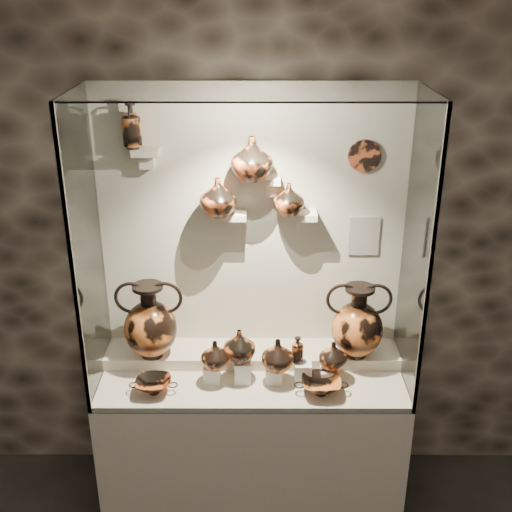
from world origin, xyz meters
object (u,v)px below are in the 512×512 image
Objects in this scene: lekythos_tall at (131,123)px; ovoid_vase_c at (289,199)px; amphora_left at (150,320)px; kylix_left at (153,385)px; jug_e at (333,355)px; lekythos_small at (297,348)px; kylix_right at (321,385)px; jug_a at (215,355)px; amphora_right at (358,321)px; ovoid_vase_a at (218,197)px; jug_c at (278,355)px; jug_b at (239,345)px; ovoid_vase_b at (252,158)px.

ovoid_vase_c is (0.81, -0.03, -0.40)m from lekythos_tall.
kylix_left is at bearing -60.80° from amphora_left.
lekythos_small reaches higher than jug_e.
kylix_right is at bearing -3.35° from kylix_left.
jug_a is at bearing -165.49° from kylix_right.
amphora_right is 0.39m from lekythos_small.
ovoid_vase_c is at bearing 1.51° from lekythos_tall.
ovoid_vase_a reaches higher than jug_a.
jug_c is (0.34, 0.00, 0.00)m from jug_a.
ovoid_vase_c is (0.76, 0.10, 0.68)m from amphora_left.
lekythos_small is (0.11, 0.02, 0.03)m from jug_c.
jug_b is at bearing 18.85° from jug_a.
kylix_right is (0.44, -0.13, -0.17)m from jug_b.
jug_b is 0.51m from jug_e.
amphora_right is 1.09m from ovoid_vase_b.
ovoid_vase_a is at bearing 170.62° from jug_e.
jug_e is at bearing 4.13° from kylix_left.
ovoid_vase_a is 0.91× the size of ovoid_vase_b.
lekythos_small is at bearing 159.97° from kylix_right.
lekythos_small is at bearing -166.83° from amphora_right.
amphora_right reaches higher than jug_e.
kylix_right is at bearing 3.78° from amphora_left.
jug_e is at bearing 24.65° from lekythos_small.
amphora_right reaches higher than jug_b.
jug_a is at bearing -154.11° from lekythos_small.
jug_a is at bearing -162.01° from jug_b.
ovoid_vase_c is at bearing 124.66° from lekythos_small.
lekythos_tall is at bearing -175.10° from lekythos_small.
ovoid_vase_b is at bearing 161.31° from kylix_right.
jug_e is 0.65× the size of kylix_left.
lekythos_tall is at bearing 158.45° from jug_b.
lekythos_tall is (-0.55, 0.27, 1.15)m from jug_b.
ovoid_vase_b reaches higher than amphora_left.
jug_e is (1.01, -0.15, -0.13)m from amphora_left.
jug_a is 0.88× the size of jug_c.
jug_b reaches higher than kylix_left.
kylix_left is 1.09× the size of ovoid_vase_b.
ovoid_vase_b reaches higher than kylix_left.
jug_a is at bearing -166.64° from jug_e.
ovoid_vase_c is at bearing 27.11° from amphora_left.
amphora_right is at bearing -15.95° from ovoid_vase_a.
amphora_left is 1.03m from jug_e.
jug_a reaches higher than jug_e.
amphora_right is 1.65× the size of lekythos_tall.
kylix_left is (-0.33, -0.09, -0.13)m from jug_a.
lekythos_tall reaches higher than ovoid_vase_b.
ovoid_vase_b is (0.57, 0.07, 0.91)m from amphora_left.
ovoid_vase_a is 0.37m from ovoid_vase_c.
ovoid_vase_a is (0.35, 0.35, 0.94)m from kylix_left.
jug_c is 0.31m from jug_e.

